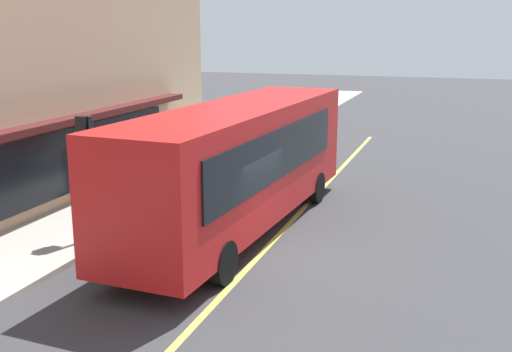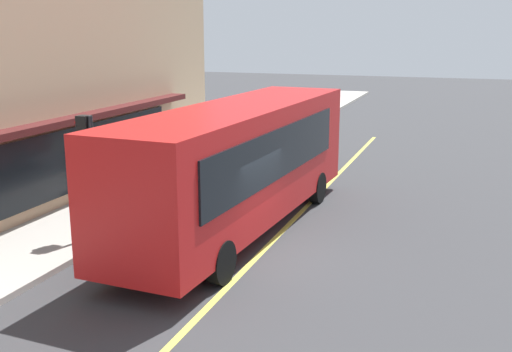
{
  "view_description": "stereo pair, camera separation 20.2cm",
  "coord_description": "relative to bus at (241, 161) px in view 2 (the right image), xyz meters",
  "views": [
    {
      "loc": [
        -13.67,
        -4.59,
        5.5
      ],
      "look_at": [
        1.63,
        0.67,
        1.6
      ],
      "focal_mm": 43.09,
      "sensor_mm": 36.0,
      "label": 1
    },
    {
      "loc": [
        -13.6,
        -4.78,
        5.5
      ],
      "look_at": [
        1.63,
        0.67,
        1.6
      ],
      "focal_mm": 43.09,
      "sensor_mm": 36.0,
      "label": 2
    }
  ],
  "objects": [
    {
      "name": "ground",
      "position": [
        -1.67,
        -1.13,
        -1.99
      ],
      "size": [
        120.0,
        120.0,
        0.0
      ],
      "primitive_type": "plane",
      "color": "#38383A"
    },
    {
      "name": "pedestrian_waiting",
      "position": [
        1.63,
        4.73,
        -0.91
      ],
      "size": [
        0.34,
        0.34,
        1.55
      ],
      "color": "black",
      "rests_on": "sidewalk"
    },
    {
      "name": "pedestrian_mid_block",
      "position": [
        5.11,
        4.39,
        -0.82
      ],
      "size": [
        0.34,
        0.34,
        1.69
      ],
      "color": "black",
      "rests_on": "sidewalk"
    },
    {
      "name": "lane_centre_stripe",
      "position": [
        -1.67,
        -1.13,
        -1.98
      ],
      "size": [
        36.0,
        0.16,
        0.01
      ],
      "primitive_type": "cube",
      "color": "#D8D14C",
      "rests_on": "ground"
    },
    {
      "name": "traffic_light",
      "position": [
        -2.18,
        3.38,
        0.55
      ],
      "size": [
        0.3,
        0.52,
        3.2
      ],
      "color": "#2D2D33",
      "rests_on": "sidewalk"
    },
    {
      "name": "sidewalk",
      "position": [
        -1.67,
        4.36,
        -1.91
      ],
      "size": [
        80.0,
        2.98,
        0.15
      ],
      "primitive_type": "cube",
      "color": "#B2ADA3",
      "rests_on": "ground"
    },
    {
      "name": "bus",
      "position": [
        0.0,
        0.0,
        0.0
      ],
      "size": [
        11.26,
        3.15,
        3.5
      ],
      "color": "red",
      "rests_on": "ground"
    }
  ]
}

